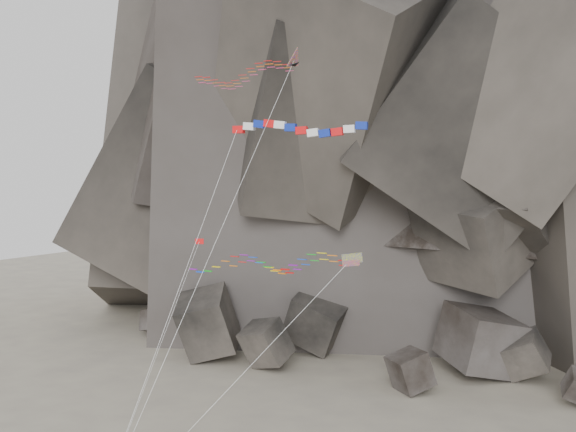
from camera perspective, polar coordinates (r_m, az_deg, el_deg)
The scene contains 6 objects.
headland at distance 116.92m, azimuth 14.81°, elevation 12.76°, with size 110.00×70.00×84.00m, color #4C453E, non-canonical shape.
boulder_field at distance 87.76m, azimuth 3.90°, elevation -9.79°, with size 62.15×20.12×10.06m.
delta_kite at distance 56.49m, azimuth -3.93°, elevation 11.02°, with size 9.62×18.53×30.46m.
banner_kite at distance 51.68m, azimuth 0.66°, elevation 6.83°, with size 10.42×17.11×24.96m.
parafoil_kite at distance 53.19m, azimuth -2.11°, elevation -3.71°, with size 15.00×15.80×15.65m.
pennant_kite at distance 51.61m, azimuth -8.26°, elevation -5.24°, with size 1.57×13.13×16.30m.
Camera 1 is at (27.44, -41.98, 22.53)m, focal length 45.00 mm.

